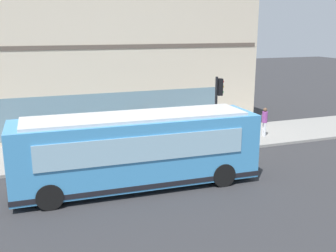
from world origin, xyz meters
TOP-DOWN VIEW (x-y plane):
  - ground at (0.00, 0.00)m, footprint 120.00×120.00m
  - sidewalk_curb at (4.91, 0.00)m, footprint 4.62×40.00m
  - building_corner at (12.07, 0.00)m, footprint 9.74×18.73m
  - city_bus_nearside at (-0.27, 0.93)m, footprint 2.85×10.11m
  - traffic_light_near_corner at (3.19, -4.57)m, footprint 0.32×0.49m
  - fire_hydrant at (4.19, -2.03)m, footprint 0.35×0.35m
  - pedestrian_walking_along_curb at (5.15, -2.41)m, footprint 0.32×0.32m
  - pedestrian_near_building_entrance at (6.04, -2.50)m, footprint 0.32×0.32m
  - pedestrian_by_light_pole at (4.20, -8.23)m, footprint 0.32×0.32m
  - newspaper_vending_box at (4.81, 3.38)m, footprint 0.44×0.43m

SIDE VIEW (x-z plane):
  - ground at x=0.00m, z-range 0.00..0.00m
  - sidewalk_curb at x=4.91m, z-range 0.00..0.15m
  - fire_hydrant at x=4.19m, z-range 0.14..0.88m
  - newspaper_vending_box at x=4.81m, z-range 0.15..1.05m
  - pedestrian_near_building_entrance at x=6.04m, z-range 0.27..1.91m
  - pedestrian_walking_along_curb at x=5.15m, z-range 0.27..1.92m
  - pedestrian_by_light_pole at x=4.20m, z-range 0.28..2.01m
  - city_bus_nearside at x=-0.27m, z-range 0.02..3.09m
  - traffic_light_near_corner at x=3.19m, z-range 0.91..4.76m
  - building_corner at x=12.07m, z-range -0.01..9.87m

